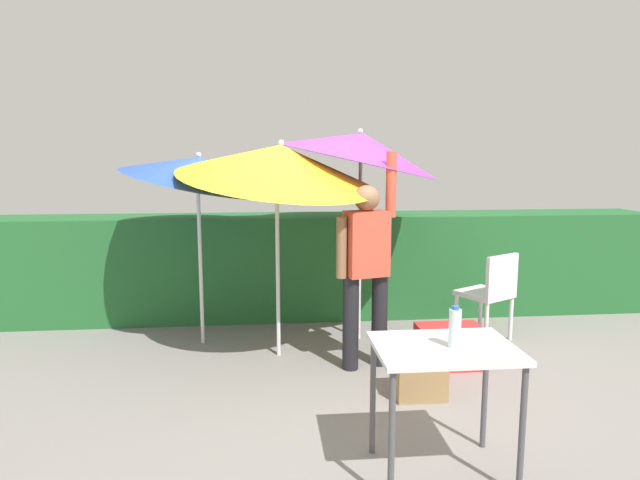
{
  "coord_description": "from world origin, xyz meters",
  "views": [
    {
      "loc": [
        -0.48,
        -4.59,
        1.87
      ],
      "look_at": [
        0.0,
        0.3,
        1.1
      ],
      "focal_mm": 31.4,
      "sensor_mm": 36.0,
      "label": 1
    }
  ],
  "objects_px": {
    "umbrella_orange": "(279,163)",
    "cooler_box": "(449,346)",
    "crate_cardboard": "(419,376)",
    "umbrella_rainbow": "(198,170)",
    "bottle_water": "(455,328)",
    "person_vendor": "(366,263)",
    "umbrella_yellow": "(360,148)",
    "chair_plastic": "(490,291)",
    "folding_table": "(444,362)"
  },
  "relations": [
    {
      "from": "cooler_box",
      "to": "person_vendor",
      "type": "bearing_deg",
      "value": 175.46
    },
    {
      "from": "cooler_box",
      "to": "chair_plastic",
      "type": "bearing_deg",
      "value": 45.53
    },
    {
      "from": "umbrella_orange",
      "to": "folding_table",
      "type": "bearing_deg",
      "value": -66.86
    },
    {
      "from": "cooler_box",
      "to": "folding_table",
      "type": "height_order",
      "value": "folding_table"
    },
    {
      "from": "umbrella_rainbow",
      "to": "crate_cardboard",
      "type": "bearing_deg",
      "value": -38.62
    },
    {
      "from": "chair_plastic",
      "to": "crate_cardboard",
      "type": "relative_size",
      "value": 2.33
    },
    {
      "from": "umbrella_yellow",
      "to": "crate_cardboard",
      "type": "relative_size",
      "value": 5.87
    },
    {
      "from": "bottle_water",
      "to": "umbrella_yellow",
      "type": "bearing_deg",
      "value": 92.79
    },
    {
      "from": "umbrella_yellow",
      "to": "person_vendor",
      "type": "distance_m",
      "value": 1.26
    },
    {
      "from": "umbrella_orange",
      "to": "chair_plastic",
      "type": "bearing_deg",
      "value": 5.43
    },
    {
      "from": "chair_plastic",
      "to": "umbrella_rainbow",
      "type": "bearing_deg",
      "value": 175.43
    },
    {
      "from": "cooler_box",
      "to": "folding_table",
      "type": "xyz_separation_m",
      "value": [
        -0.59,
        -1.62,
        0.5
      ]
    },
    {
      "from": "cooler_box",
      "to": "folding_table",
      "type": "relative_size",
      "value": 0.7
    },
    {
      "from": "umbrella_orange",
      "to": "crate_cardboard",
      "type": "distance_m",
      "value": 2.17
    },
    {
      "from": "umbrella_rainbow",
      "to": "umbrella_orange",
      "type": "xyz_separation_m",
      "value": [
        0.76,
        -0.43,
        0.08
      ]
    },
    {
      "from": "umbrella_yellow",
      "to": "crate_cardboard",
      "type": "xyz_separation_m",
      "value": [
        0.23,
        -1.42,
        -1.76
      ]
    },
    {
      "from": "umbrella_orange",
      "to": "folding_table",
      "type": "distance_m",
      "value": 2.49
    },
    {
      "from": "umbrella_rainbow",
      "to": "umbrella_orange",
      "type": "bearing_deg",
      "value": -29.33
    },
    {
      "from": "chair_plastic",
      "to": "bottle_water",
      "type": "bearing_deg",
      "value": -117.08
    },
    {
      "from": "umbrella_rainbow",
      "to": "umbrella_yellow",
      "type": "relative_size",
      "value": 0.89
    },
    {
      "from": "folding_table",
      "to": "chair_plastic",
      "type": "bearing_deg",
      "value": 61.74
    },
    {
      "from": "folding_table",
      "to": "bottle_water",
      "type": "relative_size",
      "value": 3.33
    },
    {
      "from": "umbrella_yellow",
      "to": "crate_cardboard",
      "type": "distance_m",
      "value": 2.27
    },
    {
      "from": "cooler_box",
      "to": "crate_cardboard",
      "type": "relative_size",
      "value": 1.47
    },
    {
      "from": "umbrella_orange",
      "to": "chair_plastic",
      "type": "height_order",
      "value": "umbrella_orange"
    },
    {
      "from": "umbrella_rainbow",
      "to": "folding_table",
      "type": "distance_m",
      "value": 3.14
    },
    {
      "from": "person_vendor",
      "to": "umbrella_yellow",
      "type": "bearing_deg",
      "value": 84.51
    },
    {
      "from": "umbrella_rainbow",
      "to": "person_vendor",
      "type": "xyz_separation_m",
      "value": [
        1.49,
        -0.8,
        -0.77
      ]
    },
    {
      "from": "umbrella_yellow",
      "to": "cooler_box",
      "type": "bearing_deg",
      "value": -51.64
    },
    {
      "from": "cooler_box",
      "to": "folding_table",
      "type": "distance_m",
      "value": 1.8
    },
    {
      "from": "umbrella_rainbow",
      "to": "bottle_water",
      "type": "relative_size",
      "value": 8.36
    },
    {
      "from": "umbrella_yellow",
      "to": "umbrella_orange",
      "type": "bearing_deg",
      "value": -152.95
    },
    {
      "from": "chair_plastic",
      "to": "umbrella_yellow",
      "type": "bearing_deg",
      "value": 170.71
    },
    {
      "from": "crate_cardboard",
      "to": "bottle_water",
      "type": "bearing_deg",
      "value": -95.94
    },
    {
      "from": "bottle_water",
      "to": "umbrella_rainbow",
      "type": "bearing_deg",
      "value": 123.81
    },
    {
      "from": "cooler_box",
      "to": "folding_table",
      "type": "bearing_deg",
      "value": -110.01
    },
    {
      "from": "umbrella_rainbow",
      "to": "umbrella_yellow",
      "type": "distance_m",
      "value": 1.57
    },
    {
      "from": "person_vendor",
      "to": "folding_table",
      "type": "distance_m",
      "value": 1.71
    },
    {
      "from": "cooler_box",
      "to": "umbrella_yellow",
      "type": "bearing_deg",
      "value": 128.36
    },
    {
      "from": "umbrella_orange",
      "to": "cooler_box",
      "type": "bearing_deg",
      "value": -16.46
    },
    {
      "from": "umbrella_orange",
      "to": "bottle_water",
      "type": "xyz_separation_m",
      "value": [
        0.92,
        -2.09,
        -0.88
      ]
    },
    {
      "from": "crate_cardboard",
      "to": "umbrella_rainbow",
      "type": "bearing_deg",
      "value": 141.38
    },
    {
      "from": "chair_plastic",
      "to": "cooler_box",
      "type": "relative_size",
      "value": 1.58
    },
    {
      "from": "cooler_box",
      "to": "bottle_water",
      "type": "height_order",
      "value": "bottle_water"
    },
    {
      "from": "umbrella_rainbow",
      "to": "bottle_water",
      "type": "distance_m",
      "value": 3.13
    },
    {
      "from": "bottle_water",
      "to": "umbrella_orange",
      "type": "bearing_deg",
      "value": 113.88
    },
    {
      "from": "umbrella_rainbow",
      "to": "person_vendor",
      "type": "height_order",
      "value": "umbrella_rainbow"
    },
    {
      "from": "crate_cardboard",
      "to": "folding_table",
      "type": "relative_size",
      "value": 0.48
    },
    {
      "from": "umbrella_orange",
      "to": "person_vendor",
      "type": "height_order",
      "value": "umbrella_orange"
    },
    {
      "from": "person_vendor",
      "to": "cooler_box",
      "type": "relative_size",
      "value": 3.33
    }
  ]
}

